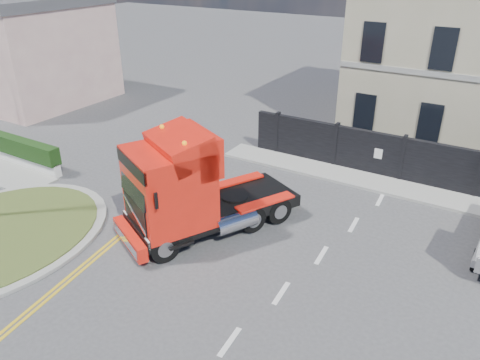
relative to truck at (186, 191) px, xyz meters
The scene contains 6 objects.
ground 2.30m from the truck, 31.01° to the right, with size 120.00×120.00×0.00m, color #424244.
hedge_wall 11.74m from the truck, behind, with size 8.00×0.55×1.35m.
seaside_bldg_pink 20.44m from the truck, 156.28° to the left, with size 8.00×8.00×6.00m, color beige.
hoarding_fence 11.39m from the truck, 46.19° to the left, with size 18.80×0.25×2.00m.
pavement_far 10.47m from the truck, 44.94° to the left, with size 20.00×1.60×0.12m, color gray.
truck is the anchor object (origin of this frame).
Camera 1 is at (7.52, -10.34, 9.10)m, focal length 35.00 mm.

